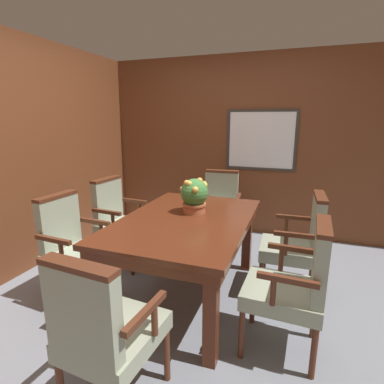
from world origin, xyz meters
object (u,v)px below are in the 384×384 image
Objects in this scene: chair_left_near at (73,244)px; potted_plant at (194,195)px; chair_left_far at (119,218)px; chair_head_far at (219,206)px; chair_head_near at (105,328)px; chair_right_far at (299,241)px; dining_table at (186,229)px; chair_right_near at (295,283)px.

potted_plant reaches higher than chair_left_near.
potted_plant reaches higher than chair_left_far.
chair_head_near is at bearing -94.67° from chair_head_far.
chair_right_far is 2.96× the size of potted_plant.
dining_table is 1.65× the size of chair_head_near.
chair_right_near and chair_head_far have the same top height.
chair_right_far is 1.00× the size of chair_left_far.
chair_right_near is 2.04m from chair_left_far.
dining_table is 1.05m from chair_left_far.
chair_right_near is 0.77m from chair_right_far.
potted_plant is (0.95, 0.54, 0.40)m from chair_left_near.
dining_table is 1.65× the size of chair_right_near.
chair_head_near is at bearing -33.41° from chair_right_far.
chair_left_far and chair_left_near have the same top height.
chair_left_near is (-1.86, 0.02, 0.00)m from chair_right_near.
chair_right_near is 1.00× the size of chair_right_far.
chair_left_far is 1.85m from chair_head_near.
chair_right_far is 1.91m from chair_left_far.
chair_head_far and chair_left_near have the same top height.
chair_left_far and chair_head_near have the same top height.
chair_right_far is at bearing -179.11° from chair_right_near.
potted_plant is (0.02, -1.03, 0.40)m from chair_head_far.
chair_right_near and chair_left_near have the same top height.
dining_table is 0.32m from potted_plant.
chair_left_far is (-0.96, 0.39, -0.13)m from dining_table.
chair_left_near is (0.03, -0.76, 0.00)m from chair_left_far.
chair_head_far is 1.82m from chair_left_near.
chair_left_far is at bearing -109.99° from chair_right_near.
chair_head_near is at bearing -144.07° from chair_left_far.
chair_right_near is 2.96× the size of potted_plant.
chair_head_near is 1.00× the size of chair_head_far.
chair_right_far is 1.00× the size of chair_head_near.
chair_head_near is 1.43m from potted_plant.
chair_right_near is 1.00× the size of chair_left_near.
chair_right_near is at bearing -22.54° from dining_table.
chair_head_near is (-0.94, -0.81, 0.00)m from chair_right_near.
dining_table is 1.02m from chair_right_near.
chair_left_near is (-0.93, -0.37, -0.13)m from dining_table.
chair_left_far is at bearing -92.49° from chair_right_far.
chair_head_near is (-0.01, -1.20, -0.13)m from dining_table.
chair_right_near is 1.86m from chair_left_near.
chair_right_far is (0.02, 0.77, 0.00)m from chair_right_near.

